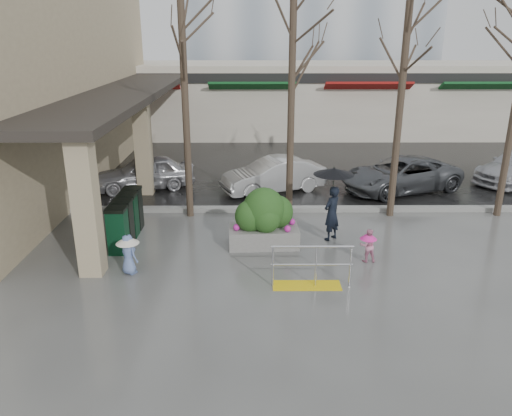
{
  "coord_description": "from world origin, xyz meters",
  "views": [
    {
      "loc": [
        0.05,
        -11.64,
        5.6
      ],
      "look_at": [
        0.12,
        0.62,
        1.3
      ],
      "focal_mm": 35.0,
      "sensor_mm": 36.0,
      "label": 1
    }
  ],
  "objects_px": {
    "woman": "(333,197)",
    "child_pink": "(368,243)",
    "tree_mideast": "(404,60)",
    "car_a": "(144,173)",
    "car_c": "(401,175)",
    "tree_west": "(183,52)",
    "child_blue": "(128,251)",
    "planter": "(264,218)",
    "news_boxes": "(126,219)",
    "tree_midwest": "(293,47)",
    "car_b": "(273,175)",
    "handrail": "(310,271)"
  },
  "relations": [
    {
      "from": "tree_west",
      "to": "car_c",
      "type": "distance_m",
      "value": 9.17
    },
    {
      "from": "woman",
      "to": "tree_mideast",
      "type": "bearing_deg",
      "value": 178.33
    },
    {
      "from": "tree_midwest",
      "to": "planter",
      "type": "xyz_separation_m",
      "value": [
        -0.86,
        -2.4,
        -4.43
      ]
    },
    {
      "from": "handrail",
      "to": "child_blue",
      "type": "xyz_separation_m",
      "value": [
        -4.36,
        0.68,
        0.23
      ]
    },
    {
      "from": "planter",
      "to": "news_boxes",
      "type": "height_order",
      "value": "planter"
    },
    {
      "from": "woman",
      "to": "child_pink",
      "type": "xyz_separation_m",
      "value": [
        0.73,
        -1.48,
        -0.78
      ]
    },
    {
      "from": "tree_west",
      "to": "planter",
      "type": "distance_m",
      "value": 5.44
    },
    {
      "from": "tree_midwest",
      "to": "woman",
      "type": "distance_m",
      "value": 4.55
    },
    {
      "from": "car_c",
      "to": "child_blue",
      "type": "bearing_deg",
      "value": -73.48
    },
    {
      "from": "child_blue",
      "to": "planter",
      "type": "height_order",
      "value": "planter"
    },
    {
      "from": "car_b",
      "to": "tree_mideast",
      "type": "bearing_deg",
      "value": 32.23
    },
    {
      "from": "news_boxes",
      "to": "car_a",
      "type": "distance_m",
      "value": 5.0
    },
    {
      "from": "tree_mideast",
      "to": "planter",
      "type": "height_order",
      "value": "tree_mideast"
    },
    {
      "from": "child_pink",
      "to": "car_c",
      "type": "xyz_separation_m",
      "value": [
        2.55,
        6.14,
        0.13
      ]
    },
    {
      "from": "tree_west",
      "to": "news_boxes",
      "type": "bearing_deg",
      "value": -128.16
    },
    {
      "from": "tree_midwest",
      "to": "child_blue",
      "type": "bearing_deg",
      "value": -135.56
    },
    {
      "from": "woman",
      "to": "planter",
      "type": "relative_size",
      "value": 1.1
    },
    {
      "from": "news_boxes",
      "to": "car_a",
      "type": "bearing_deg",
      "value": 95.96
    },
    {
      "from": "tree_west",
      "to": "news_boxes",
      "type": "height_order",
      "value": "tree_west"
    },
    {
      "from": "child_blue",
      "to": "car_c",
      "type": "bearing_deg",
      "value": -104.92
    },
    {
      "from": "handrail",
      "to": "tree_west",
      "type": "relative_size",
      "value": 0.28
    },
    {
      "from": "car_c",
      "to": "tree_midwest",
      "type": "bearing_deg",
      "value": -80.37
    },
    {
      "from": "tree_west",
      "to": "child_blue",
      "type": "relative_size",
      "value": 6.62
    },
    {
      "from": "tree_midwest",
      "to": "car_c",
      "type": "bearing_deg",
      "value": 31.56
    },
    {
      "from": "tree_midwest",
      "to": "news_boxes",
      "type": "xyz_separation_m",
      "value": [
        -4.77,
        -1.99,
        -4.59
      ]
    },
    {
      "from": "handrail",
      "to": "car_c",
      "type": "bearing_deg",
      "value": 60.7
    },
    {
      "from": "car_c",
      "to": "tree_west",
      "type": "bearing_deg",
      "value": -92.43
    },
    {
      "from": "tree_mideast",
      "to": "car_a",
      "type": "relative_size",
      "value": 1.76
    },
    {
      "from": "car_b",
      "to": "car_a",
      "type": "bearing_deg",
      "value": -117.37
    },
    {
      "from": "car_a",
      "to": "car_c",
      "type": "distance_m",
      "value": 9.63
    },
    {
      "from": "planter",
      "to": "car_b",
      "type": "bearing_deg",
      "value": 84.9
    },
    {
      "from": "car_a",
      "to": "car_c",
      "type": "height_order",
      "value": "same"
    },
    {
      "from": "tree_west",
      "to": "car_a",
      "type": "bearing_deg",
      "value": 124.85
    },
    {
      "from": "car_a",
      "to": "handrail",
      "type": "bearing_deg",
      "value": 17.74
    },
    {
      "from": "child_blue",
      "to": "news_boxes",
      "type": "bearing_deg",
      "value": -38.5
    },
    {
      "from": "tree_midwest",
      "to": "child_pink",
      "type": "bearing_deg",
      "value": -62.56
    },
    {
      "from": "tree_midwest",
      "to": "child_blue",
      "type": "xyz_separation_m",
      "value": [
        -4.2,
        -4.12,
        -4.62
      ]
    },
    {
      "from": "tree_midwest",
      "to": "car_c",
      "type": "distance_m",
      "value": 6.88
    },
    {
      "from": "tree_midwest",
      "to": "tree_mideast",
      "type": "xyz_separation_m",
      "value": [
        3.3,
        -0.0,
        -0.37
      ]
    },
    {
      "from": "tree_midwest",
      "to": "car_b",
      "type": "xyz_separation_m",
      "value": [
        -0.41,
        2.59,
        -4.6
      ]
    },
    {
      "from": "woman",
      "to": "child_blue",
      "type": "bearing_deg",
      "value": -21.38
    },
    {
      "from": "planter",
      "to": "car_b",
      "type": "height_order",
      "value": "planter"
    },
    {
      "from": "tree_midwest",
      "to": "child_blue",
      "type": "height_order",
      "value": "tree_midwest"
    },
    {
      "from": "tree_west",
      "to": "child_pink",
      "type": "bearing_deg",
      "value": -34.73
    },
    {
      "from": "child_pink",
      "to": "car_a",
      "type": "distance_m",
      "value": 9.57
    },
    {
      "from": "child_blue",
      "to": "car_a",
      "type": "height_order",
      "value": "car_a"
    },
    {
      "from": "car_a",
      "to": "car_c",
      "type": "relative_size",
      "value": 0.82
    },
    {
      "from": "tree_west",
      "to": "car_b",
      "type": "bearing_deg",
      "value": 42.9
    },
    {
      "from": "woman",
      "to": "car_a",
      "type": "distance_m",
      "value": 8.08
    },
    {
      "from": "tree_mideast",
      "to": "child_pink",
      "type": "bearing_deg",
      "value": -113.4
    }
  ]
}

